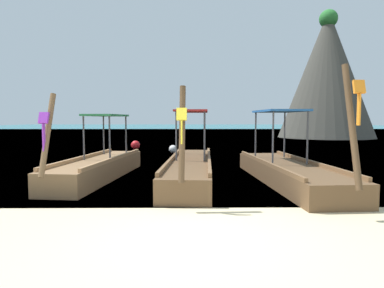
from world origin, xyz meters
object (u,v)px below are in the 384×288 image
at_px(longtail_boat_orange_ribbon, 288,171).
at_px(mooring_buoy_near, 135,145).
at_px(karst_rock, 329,77).
at_px(longtail_boat_yellow_ribbon, 191,167).
at_px(longtail_boat_violet_ribbon, 99,167).
at_px(mooring_buoy_far, 173,149).

distance_m(longtail_boat_orange_ribbon, mooring_buoy_near, 12.14).
distance_m(karst_rock, mooring_buoy_near, 22.62).
bearing_deg(longtail_boat_yellow_ribbon, karst_rock, 59.43).
bearing_deg(longtail_boat_violet_ribbon, mooring_buoy_near, 92.49).
bearing_deg(karst_rock, longtail_boat_orange_ribbon, -114.67).
relative_size(mooring_buoy_near, mooring_buoy_far, 1.23).
bearing_deg(karst_rock, mooring_buoy_near, -141.33).
relative_size(karst_rock, mooring_buoy_far, 29.01).
distance_m(longtail_boat_orange_ribbon, mooring_buoy_far, 9.12).
relative_size(longtail_boat_yellow_ribbon, longtail_boat_orange_ribbon, 1.07).
bearing_deg(mooring_buoy_near, karst_rock, 38.67).
bearing_deg(longtail_boat_yellow_ribbon, longtail_boat_orange_ribbon, -15.32).
height_order(longtail_boat_orange_ribbon, karst_rock, karst_rock).
height_order(longtail_boat_yellow_ribbon, longtail_boat_orange_ribbon, longtail_boat_orange_ribbon).
bearing_deg(mooring_buoy_far, longtail_boat_yellow_ribbon, -83.46).
height_order(longtail_boat_orange_ribbon, mooring_buoy_near, longtail_boat_orange_ribbon).
height_order(longtail_boat_violet_ribbon, karst_rock, karst_rock).
relative_size(longtail_boat_orange_ribbon, mooring_buoy_far, 15.73).
distance_m(longtail_boat_violet_ribbon, karst_rock, 29.37).
xyz_separation_m(longtail_boat_yellow_ribbon, karst_rock, (13.88, 23.50, 5.67)).
xyz_separation_m(karst_rock, mooring_buoy_near, (-17.08, -13.67, -5.75)).
height_order(longtail_boat_yellow_ribbon, mooring_buoy_near, longtail_boat_yellow_ribbon).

